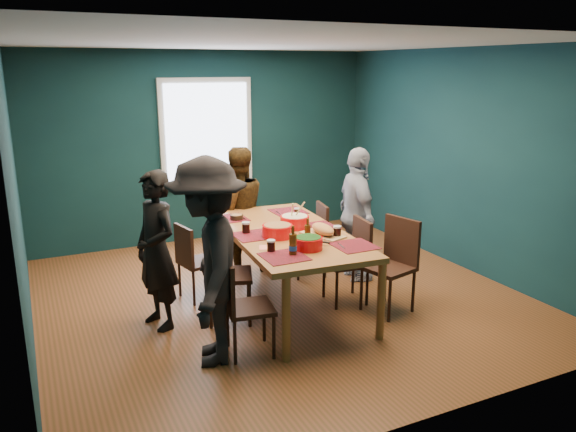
% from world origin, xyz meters
% --- Properties ---
extents(room, '(5.01, 5.01, 2.71)m').
position_xyz_m(room, '(0.00, 0.27, 1.37)').
color(room, brown).
rests_on(room, ground).
extents(dining_table, '(1.27, 2.28, 0.84)m').
position_xyz_m(dining_table, '(-0.05, -0.30, 0.76)').
color(dining_table, '#A15530').
rests_on(dining_table, floor).
extents(chair_left_far, '(0.45, 0.45, 0.84)m').
position_xyz_m(chair_left_far, '(-0.88, 0.34, 0.49)').
color(chair_left_far, black).
rests_on(chair_left_far, floor).
extents(chair_left_mid, '(0.56, 0.56, 0.97)m').
position_xyz_m(chair_left_mid, '(-0.78, -0.28, 0.57)').
color(chair_left_mid, black).
rests_on(chair_left_mid, floor).
extents(chair_left_near, '(0.46, 0.46, 0.88)m').
position_xyz_m(chair_left_near, '(-0.85, -1.02, 0.51)').
color(chair_left_near, black).
rests_on(chair_left_near, floor).
extents(chair_right_far, '(0.46, 0.46, 0.87)m').
position_xyz_m(chair_right_far, '(0.69, 0.47, 0.51)').
color(chair_right_far, black).
rests_on(chair_right_far, floor).
extents(chair_right_mid, '(0.46, 0.46, 0.91)m').
position_xyz_m(chair_right_mid, '(0.67, -0.43, 0.53)').
color(chair_right_mid, black).
rests_on(chair_right_mid, floor).
extents(chair_right_near, '(0.53, 0.53, 0.97)m').
position_xyz_m(chair_right_near, '(0.94, -0.81, 0.57)').
color(chair_right_near, black).
rests_on(chair_right_near, floor).
extents(person_far_left, '(0.52, 0.65, 1.55)m').
position_xyz_m(person_far_left, '(-1.36, -0.14, 0.77)').
color(person_far_left, black).
rests_on(person_far_left, floor).
extents(person_back, '(0.78, 0.62, 1.55)m').
position_xyz_m(person_back, '(-0.11, 0.97, 0.78)').
color(person_back, black).
rests_on(person_back, floor).
extents(person_right, '(0.57, 0.99, 1.58)m').
position_xyz_m(person_right, '(1.05, 0.11, 0.79)').
color(person_right, white).
rests_on(person_right, floor).
extents(person_near_left, '(0.99, 1.30, 1.78)m').
position_xyz_m(person_near_left, '(-1.11, -0.99, 0.89)').
color(person_near_left, black).
rests_on(person_near_left, floor).
extents(bowl_salad, '(0.30, 0.30, 0.13)m').
position_xyz_m(bowl_salad, '(-0.22, -0.43, 0.90)').
color(bowl_salad, red).
rests_on(bowl_salad, dining_table).
extents(bowl_dumpling, '(0.31, 0.31, 0.28)m').
position_xyz_m(bowl_dumpling, '(0.09, -0.20, 0.91)').
color(bowl_dumpling, red).
rests_on(bowl_dumpling, dining_table).
extents(bowl_herbs, '(0.27, 0.27, 0.12)m').
position_xyz_m(bowl_herbs, '(-0.12, -0.90, 0.90)').
color(bowl_herbs, red).
rests_on(bowl_herbs, dining_table).
extents(cutting_board, '(0.36, 0.57, 0.12)m').
position_xyz_m(cutting_board, '(0.20, -0.59, 0.89)').
color(cutting_board, tan).
rests_on(cutting_board, dining_table).
extents(small_bowl, '(0.14, 0.14, 0.06)m').
position_xyz_m(small_bowl, '(-0.36, 0.34, 0.87)').
color(small_bowl, black).
rests_on(small_bowl, dining_table).
extents(beer_bottle_a, '(0.07, 0.07, 0.27)m').
position_xyz_m(beer_bottle_a, '(-0.32, -0.99, 0.94)').
color(beer_bottle_a, '#44270C').
rests_on(beer_bottle_a, dining_table).
extents(beer_bottle_b, '(0.06, 0.06, 0.23)m').
position_xyz_m(beer_bottle_b, '(-0.02, -0.70, 0.93)').
color(beer_bottle_b, '#44270C').
rests_on(beer_bottle_b, dining_table).
extents(cola_glass_a, '(0.08, 0.08, 0.11)m').
position_xyz_m(cola_glass_a, '(-0.46, -0.82, 0.90)').
color(cola_glass_a, black).
rests_on(cola_glass_a, dining_table).
extents(cola_glass_b, '(0.08, 0.08, 0.11)m').
position_xyz_m(cola_glass_b, '(0.31, -0.69, 0.90)').
color(cola_glass_b, black).
rests_on(cola_glass_b, dining_table).
extents(cola_glass_c, '(0.06, 0.06, 0.09)m').
position_xyz_m(cola_glass_c, '(0.32, 0.22, 0.89)').
color(cola_glass_c, black).
rests_on(cola_glass_c, dining_table).
extents(cola_glass_d, '(0.08, 0.08, 0.12)m').
position_xyz_m(cola_glass_d, '(-0.45, -0.18, 0.90)').
color(cola_glass_d, black).
rests_on(cola_glass_d, dining_table).
extents(napkin_a, '(0.18, 0.18, 0.00)m').
position_xyz_m(napkin_a, '(0.27, -0.22, 0.84)').
color(napkin_a, '#FD806A').
rests_on(napkin_a, dining_table).
extents(napkin_b, '(0.18, 0.18, 0.00)m').
position_xyz_m(napkin_b, '(-0.45, -0.70, 0.84)').
color(napkin_b, '#FD806A').
rests_on(napkin_b, dining_table).
extents(napkin_c, '(0.17, 0.17, 0.00)m').
position_xyz_m(napkin_c, '(0.29, -1.00, 0.84)').
color(napkin_c, '#FD806A').
rests_on(napkin_c, dining_table).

